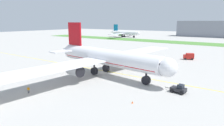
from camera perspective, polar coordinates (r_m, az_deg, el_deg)
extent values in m
plane|color=#ADAAA5|center=(67.63, -2.52, -2.79)|extent=(600.00, 600.00, 0.00)
cube|color=yellow|center=(69.07, -1.59, -2.46)|extent=(280.00, 0.36, 0.01)
cube|color=#4C8438|center=(172.05, 21.27, 5.52)|extent=(320.00, 24.00, 0.10)
cylinder|color=white|center=(63.36, -1.49, 1.71)|extent=(40.15, 10.46, 5.28)
cube|color=#B20C14|center=(63.53, -1.49, 0.89)|extent=(38.52, 9.83, 0.63)
sphere|color=white|center=(51.30, 16.04, -1.25)|extent=(5.02, 5.02, 5.02)
cone|color=white|center=(80.12, -13.13, 3.88)|extent=(6.35, 5.22, 4.49)
cube|color=#B20C14|center=(74.99, -10.91, 8.41)|extent=(7.17, 1.46, 8.45)
cube|color=white|center=(79.47, -8.04, 4.30)|extent=(5.45, 8.96, 0.37)
cube|color=white|center=(73.23, -14.40, 3.38)|extent=(5.45, 8.96, 0.37)
cube|color=white|center=(80.49, 7.63, 3.37)|extent=(13.38, 36.66, 0.42)
cube|color=white|center=(52.68, -18.75, -1.82)|extent=(13.38, 36.66, 0.42)
cylinder|color=#B7BABF|center=(73.63, 4.79, 1.35)|extent=(5.36, 3.54, 2.91)
cylinder|color=black|center=(72.17, 6.37, 1.10)|extent=(0.83, 3.08, 3.05)
cylinder|color=#B7BABF|center=(56.31, -10.89, -2.19)|extent=(5.36, 3.54, 2.91)
cylinder|color=black|center=(54.38, -9.29, -2.64)|extent=(0.83, 3.08, 3.05)
cylinder|color=black|center=(55.12, 10.01, -3.98)|extent=(0.55, 0.55, 2.05)
cylinder|color=black|center=(55.41, 9.97, -5.00)|extent=(2.64, 1.45, 2.51)
cylinder|color=black|center=(68.22, -1.81, -0.68)|extent=(0.55, 0.55, 2.05)
cylinder|color=black|center=(68.45, -1.80, -1.52)|extent=(2.64, 1.45, 2.51)
cylinder|color=black|center=(64.45, -5.23, -1.49)|extent=(0.55, 0.55, 2.05)
cylinder|color=black|center=(64.70, -5.21, -2.37)|extent=(2.64, 1.45, 2.51)
cube|color=black|center=(51.49, 15.30, -0.41)|extent=(2.35, 4.17, 0.95)
sphere|color=black|center=(75.99, -8.43, 3.69)|extent=(0.37, 0.37, 0.37)
sphere|color=black|center=(74.08, -7.19, 3.51)|extent=(0.37, 0.37, 0.37)
sphere|color=black|center=(72.20, -5.88, 3.32)|extent=(0.37, 0.37, 0.37)
sphere|color=black|center=(70.37, -4.50, 3.12)|extent=(0.37, 0.37, 0.37)
sphere|color=black|center=(68.58, -3.05, 2.90)|extent=(0.37, 0.37, 0.37)
sphere|color=black|center=(66.83, -1.53, 2.67)|extent=(0.37, 0.37, 0.37)
sphere|color=black|center=(65.14, 0.08, 2.43)|extent=(0.37, 0.37, 0.37)
sphere|color=black|center=(63.50, 1.76, 2.17)|extent=(0.37, 0.37, 0.37)
sphere|color=black|center=(61.93, 3.54, 1.89)|extent=(0.37, 0.37, 0.37)
sphere|color=black|center=(60.41, 5.41, 1.60)|extent=(0.37, 0.37, 0.37)
sphere|color=black|center=(58.96, 7.37, 1.30)|extent=(0.37, 0.37, 0.37)
sphere|color=black|center=(57.59, 9.42, 0.98)|extent=(0.37, 0.37, 0.37)
sphere|color=black|center=(56.30, 11.57, 0.64)|extent=(0.37, 0.37, 0.37)
cube|color=#26262B|center=(51.43, 18.92, -7.30)|extent=(3.85, 2.57, 0.84)
cube|color=black|center=(50.96, 19.55, -6.49)|extent=(1.50, 1.77, 0.90)
cylinder|color=black|center=(52.54, 16.19, -7.02)|extent=(1.80, 0.36, 0.12)
cylinder|color=black|center=(51.11, 17.11, -7.80)|extent=(0.94, 0.47, 0.90)
cylinder|color=black|center=(52.95, 18.10, -7.16)|extent=(0.94, 0.47, 0.90)
cylinder|color=black|center=(50.19, 19.73, -8.35)|extent=(0.94, 0.47, 0.90)
cylinder|color=black|center=(52.06, 20.64, -7.68)|extent=(0.94, 0.47, 0.90)
cylinder|color=black|center=(52.77, -23.19, -7.67)|extent=(0.12, 0.12, 0.82)
cylinder|color=orange|center=(52.55, -23.10, -6.97)|extent=(0.10, 0.10, 0.52)
cylinder|color=black|center=(52.77, -23.40, -7.69)|extent=(0.12, 0.12, 0.82)
cylinder|color=orange|center=(52.56, -23.62, -7.01)|extent=(0.10, 0.10, 0.52)
cube|color=orange|center=(52.55, -23.36, -6.96)|extent=(0.44, 0.49, 0.58)
sphere|color=tan|center=(52.42, -23.40, -6.53)|extent=(0.22, 0.22, 0.22)
cube|color=#F2590C|center=(43.22, 6.00, -11.66)|extent=(0.36, 0.36, 0.03)
cone|color=#F2590C|center=(43.10, 6.01, -11.31)|extent=(0.28, 0.28, 0.55)
cylinder|color=white|center=(43.09, 6.01, -11.27)|extent=(0.17, 0.17, 0.06)
cube|color=#F2590C|center=(75.20, -19.16, -1.92)|extent=(0.36, 0.36, 0.03)
cone|color=#F2590C|center=(75.13, -19.17, -1.71)|extent=(0.28, 0.28, 0.55)
cylinder|color=white|center=(75.12, -19.17, -1.69)|extent=(0.17, 0.17, 0.06)
cube|color=#B21E19|center=(96.88, 21.91, 1.92)|extent=(3.96, 3.41, 2.50)
cube|color=#B21E19|center=(96.45, 20.66, 1.78)|extent=(2.08, 2.42, 1.85)
cube|color=#263347|center=(96.26, 20.32, 2.01)|extent=(0.87, 1.65, 0.81)
cylinder|color=black|center=(95.58, 20.75, 1.12)|extent=(0.94, 0.67, 0.90)
cylinder|color=black|center=(97.63, 20.49, 1.36)|extent=(0.94, 0.67, 0.90)
cylinder|color=black|center=(96.27, 22.48, 1.06)|extent=(0.94, 0.67, 0.90)
cylinder|color=black|center=(98.32, 22.19, 1.30)|extent=(0.94, 0.67, 0.90)
cylinder|color=white|center=(220.95, 3.85, 8.86)|extent=(29.23, 5.68, 4.34)
cube|color=#0C6B9E|center=(220.99, 3.85, 8.66)|extent=(28.05, 5.28, 0.52)
sphere|color=white|center=(213.98, 7.61, 8.67)|extent=(4.13, 4.13, 4.13)
cone|color=white|center=(229.16, 0.17, 9.08)|extent=(4.94, 3.91, 3.69)
cube|color=#0C6B9E|center=(226.71, 1.11, 10.39)|extent=(5.24, 0.68, 6.95)
cube|color=white|center=(230.95, 1.54, 9.18)|extent=(3.51, 7.09, 0.30)
cube|color=white|center=(223.51, 0.40, 9.09)|extent=(3.51, 7.09, 0.30)
cube|color=white|center=(235.15, 5.31, 8.89)|extent=(7.59, 26.42, 0.35)
cube|color=white|center=(208.42, 1.49, 8.53)|extent=(7.59, 26.42, 0.35)
cylinder|color=#B7BABF|center=(229.60, 4.83, 8.50)|extent=(4.23, 2.58, 2.39)
cylinder|color=black|center=(228.67, 5.30, 8.47)|extent=(0.47, 2.52, 2.51)
cylinder|color=#B7BABF|center=(213.15, 2.50, 8.25)|extent=(4.23, 2.58, 2.39)
cylinder|color=black|center=(212.15, 2.99, 8.23)|extent=(0.47, 2.52, 2.51)
cylinder|color=black|center=(216.15, 6.45, 7.93)|extent=(0.45, 0.45, 1.68)
cylinder|color=black|center=(216.22, 6.44, 7.71)|extent=(2.10, 1.02, 2.06)
cylinder|color=black|center=(224.24, 3.59, 8.13)|extent=(0.45, 0.45, 1.68)
cylinder|color=black|center=(224.30, 3.59, 7.92)|extent=(2.10, 1.02, 2.06)
cylinder|color=black|center=(220.25, 3.02, 8.07)|extent=(0.45, 0.45, 1.68)
cylinder|color=black|center=(220.31, 3.02, 7.85)|extent=(2.10, 1.02, 2.06)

